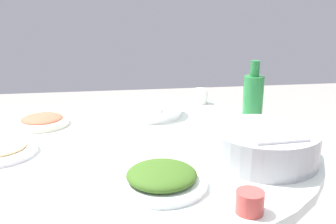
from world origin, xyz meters
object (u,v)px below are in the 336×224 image
(tea_cup_far, at_px, (250,202))
(dish_greens, at_px, (162,178))
(dish_tofu_braise, at_px, (42,121))
(round_dining_table, at_px, (138,185))
(soup_bowl, at_px, (151,108))
(tea_cup_side, at_px, (200,96))
(rice_bowl, at_px, (264,145))
(green_bottle, at_px, (253,96))

(tea_cup_far, bearing_deg, dish_greens, 49.82)
(dish_tofu_braise, bearing_deg, round_dining_table, -122.65)
(soup_bowl, bearing_deg, tea_cup_side, -57.40)
(rice_bowl, distance_m, soup_bowl, 0.58)
(green_bottle, relative_size, tea_cup_side, 3.51)
(round_dining_table, relative_size, tea_cup_side, 17.81)
(round_dining_table, relative_size, dish_greens, 5.08)
(round_dining_table, distance_m, dish_greens, 0.38)
(soup_bowl, relative_size, dish_greens, 1.15)
(round_dining_table, relative_size, green_bottle, 5.07)
(round_dining_table, distance_m, rice_bowl, 0.48)
(dish_greens, bearing_deg, rice_bowl, -69.98)
(dish_greens, relative_size, tea_cup_side, 3.50)
(dish_greens, height_order, green_bottle, green_bottle)
(round_dining_table, relative_size, dish_tofu_braise, 5.98)
(soup_bowl, bearing_deg, green_bottle, -105.24)
(round_dining_table, xyz_separation_m, dish_tofu_braise, (0.22, 0.34, 0.19))
(round_dining_table, height_order, tea_cup_far, tea_cup_far)
(round_dining_table, height_order, green_bottle, green_bottle)
(dish_greens, xyz_separation_m, tea_cup_side, (0.77, -0.28, 0.01))
(rice_bowl, height_order, tea_cup_side, rice_bowl)
(soup_bowl, relative_size, dish_tofu_braise, 1.35)
(dish_tofu_braise, relative_size, tea_cup_far, 3.09)
(tea_cup_far, bearing_deg, rice_bowl, -27.49)
(round_dining_table, bearing_deg, dish_tofu_braise, 57.35)
(green_bottle, xyz_separation_m, tea_cup_side, (0.26, 0.15, -0.06))
(soup_bowl, xyz_separation_m, tea_cup_far, (-0.77, -0.14, -0.00))
(rice_bowl, distance_m, tea_cup_far, 0.30)
(soup_bowl, height_order, green_bottle, green_bottle)
(soup_bowl, bearing_deg, round_dining_table, 164.36)
(rice_bowl, xyz_separation_m, tea_cup_far, (-0.27, 0.14, -0.03))
(round_dining_table, height_order, soup_bowl, soup_bowl)
(tea_cup_side, bearing_deg, dish_greens, 160.17)
(dish_greens, bearing_deg, soup_bowl, -3.36)
(green_bottle, height_order, tea_cup_far, green_bottle)
(dish_tofu_braise, bearing_deg, rice_bowl, -121.64)
(dish_greens, height_order, tea_cup_side, tea_cup_side)
(dish_tofu_braise, bearing_deg, soup_bowl, -81.09)
(dish_greens, bearing_deg, dish_tofu_braise, 35.16)
(rice_bowl, relative_size, tea_cup_side, 4.67)
(green_bottle, bearing_deg, rice_bowl, 164.25)
(green_bottle, relative_size, tea_cup_far, 3.65)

